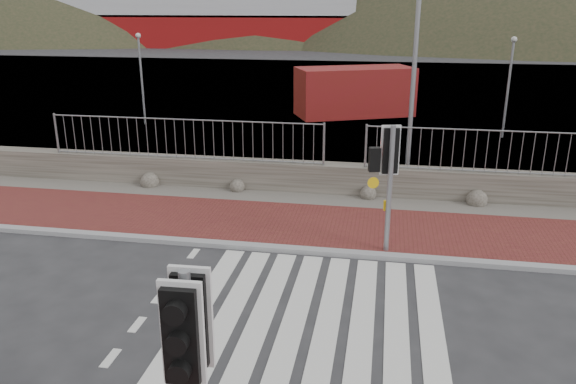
% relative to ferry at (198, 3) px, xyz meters
% --- Properties ---
extents(ground, '(220.00, 220.00, 0.00)m').
position_rel_ferry_xyz_m(ground, '(24.65, -67.90, -5.36)').
color(ground, '#28282B').
rests_on(ground, ground).
extents(sidewalk_far, '(40.00, 3.00, 0.08)m').
position_rel_ferry_xyz_m(sidewalk_far, '(24.65, -63.40, -5.32)').
color(sidewalk_far, maroon).
rests_on(sidewalk_far, ground).
extents(kerb_far, '(40.00, 0.25, 0.12)m').
position_rel_ferry_xyz_m(kerb_far, '(24.65, -64.90, -5.31)').
color(kerb_far, gray).
rests_on(kerb_far, ground).
extents(zebra_crossing, '(4.62, 5.60, 0.01)m').
position_rel_ferry_xyz_m(zebra_crossing, '(24.65, -67.90, -5.36)').
color(zebra_crossing, silver).
rests_on(zebra_crossing, ground).
extents(gravel_strip, '(40.00, 1.50, 0.06)m').
position_rel_ferry_xyz_m(gravel_strip, '(24.65, -61.40, -5.33)').
color(gravel_strip, '#59544C').
rests_on(gravel_strip, ground).
extents(stone_wall, '(40.00, 0.60, 0.90)m').
position_rel_ferry_xyz_m(stone_wall, '(24.65, -60.60, -4.91)').
color(stone_wall, '#4D493F').
rests_on(stone_wall, ground).
extents(railing, '(18.07, 0.07, 1.22)m').
position_rel_ferry_xyz_m(railing, '(24.65, -60.75, -3.54)').
color(railing, gray).
rests_on(railing, stone_wall).
extents(quay, '(120.00, 40.00, 0.50)m').
position_rel_ferry_xyz_m(quay, '(24.65, -40.00, -5.36)').
color(quay, '#4C4C4F').
rests_on(quay, ground).
extents(water, '(220.00, 50.00, 0.05)m').
position_rel_ferry_xyz_m(water, '(24.65, -5.00, -5.36)').
color(water, '#3F4C54').
rests_on(water, ground).
extents(ferry, '(50.00, 16.00, 20.00)m').
position_rel_ferry_xyz_m(ferry, '(0.00, 0.00, 0.00)').
color(ferry, maroon).
rests_on(ferry, ground).
extents(hills_backdrop, '(254.00, 90.00, 100.00)m').
position_rel_ferry_xyz_m(hills_backdrop, '(31.40, 20.00, -28.42)').
color(hills_backdrop, '#29311D').
rests_on(hills_backdrop, ground).
extents(traffic_signal_near, '(0.43, 0.27, 2.98)m').
position_rel_ferry_xyz_m(traffic_signal_near, '(23.97, -71.89, -3.22)').
color(traffic_signal_near, gray).
rests_on(traffic_signal_near, ground).
extents(traffic_signal_far, '(0.72, 0.37, 2.94)m').
position_rel_ferry_xyz_m(traffic_signal_far, '(25.89, -64.61, -3.23)').
color(traffic_signal_far, gray).
rests_on(traffic_signal_far, ground).
extents(streetlight, '(1.57, 0.79, 7.79)m').
position_rel_ferry_xyz_m(streetlight, '(26.61, -59.75, -0.98)').
color(streetlight, gray).
rests_on(streetlight, ground).
extents(shipping_container, '(6.16, 4.46, 2.37)m').
position_rel_ferry_xyz_m(shipping_container, '(24.15, -48.11, -4.18)').
color(shipping_container, maroon).
rests_on(shipping_container, ground).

